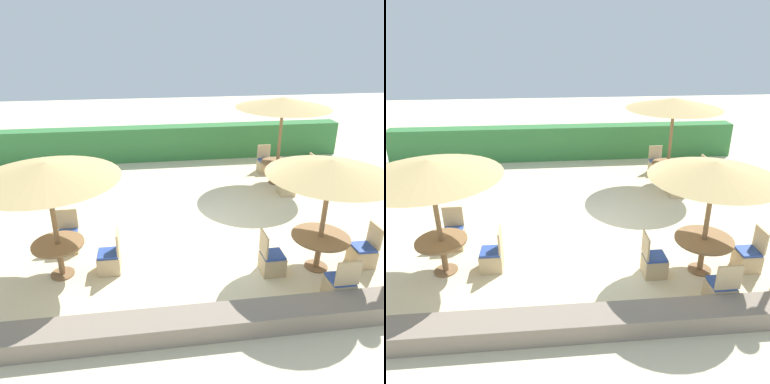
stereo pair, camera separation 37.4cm
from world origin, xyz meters
The scene contains 17 objects.
ground_plane centered at (0.00, 0.00, 0.00)m, with size 40.00×40.00×0.00m, color beige.
hedge_row centered at (0.00, 6.01, 0.64)m, with size 13.00×0.70×1.27m, color #387A3D.
stone_border centered at (0.00, -3.17, 0.18)m, with size 10.00×0.56×0.37m, color gray.
parasol_front_right centered at (2.35, -1.66, 2.23)m, with size 2.48×2.48×2.41m.
round_table_front_right centered at (2.35, -1.66, 0.61)m, with size 1.18×1.18×0.76m.
patio_chair_front_right_east centered at (3.35, -1.69, 0.26)m, with size 0.46×0.46×0.93m.
patio_chair_front_right_west centered at (1.33, -1.70, 0.26)m, with size 0.46×0.46×0.93m.
patio_chair_front_right_south centered at (2.31, -2.67, 0.26)m, with size 0.46×0.46×0.93m.
parasol_back_right centered at (3.11, 3.03, 2.60)m, with size 2.89×2.89×2.77m.
round_table_back_right centered at (3.11, 3.03, 0.57)m, with size 1.05×1.05×0.72m.
patio_chair_back_right_north centered at (3.06, 4.08, 0.26)m, with size 0.46×0.46×0.93m.
patio_chair_back_right_east centered at (4.09, 2.99, 0.26)m, with size 0.46×0.46×0.93m.
patio_chair_back_right_south centered at (3.09, 2.07, 0.26)m, with size 0.46×0.46×0.93m.
parasol_front_left centered at (-2.94, -1.20, 2.27)m, with size 2.72×2.72×2.45m.
round_table_front_left centered at (-2.94, -1.20, 0.58)m, with size 1.02×1.02×0.75m.
patio_chair_front_left_east centered at (-1.96, -1.20, 0.26)m, with size 0.46×0.46×0.93m.
patio_chair_front_left_north centered at (-2.95, -0.23, 0.26)m, with size 0.46×0.46×0.93m.
Camera 2 is at (-0.80, -7.93, 4.64)m, focal length 35.00 mm.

